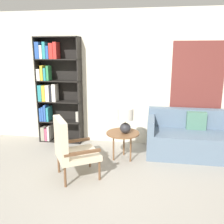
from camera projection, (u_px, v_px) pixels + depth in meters
The scene contains 7 objects.
ground_plane at pixel (98, 192), 3.48m from camera, with size 14.00×14.00×0.00m, color #9E998E.
wall_back at pixel (121, 79), 5.09m from camera, with size 6.40×0.08×2.70m.
bookshelf at pixel (53, 88), 5.19m from camera, with size 0.91×0.30×2.19m.
armchair at pixel (70, 146), 3.75m from camera, with size 0.81×0.80×0.95m.
couch at pixel (196, 138), 4.67m from camera, with size 1.80×0.85×0.82m.
side_table at pixel (123, 135), 4.43m from camera, with size 0.59×0.59×0.50m.
table_lamp at pixel (125, 118), 4.32m from camera, with size 0.28×0.28×0.45m.
Camera 1 is at (0.72, -3.04, 1.92)m, focal length 40.00 mm.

